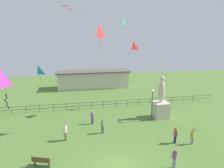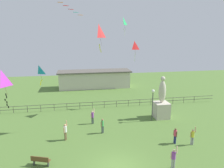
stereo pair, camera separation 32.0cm
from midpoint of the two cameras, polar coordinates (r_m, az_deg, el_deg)
name	(u,v)px [view 2 (the right image)]	position (r m, az deg, el deg)	size (l,w,h in m)	color
statue_monument	(161,105)	(26.86, 13.60, -5.61)	(1.76, 1.76, 5.25)	beige
lamppost	(153,98)	(25.25, 11.35, -3.70)	(0.36, 0.36, 3.89)	#38383D
park_bench	(41,160)	(18.47, -18.30, -19.05)	(1.55, 0.89, 0.85)	brown
person_0	(174,157)	(17.76, 16.88, -18.46)	(0.49, 0.35, 1.92)	#99999E
person_1	(93,116)	(24.66, -4.92, -8.67)	(0.50, 0.30, 1.87)	#3F4C47
person_2	(193,136)	(21.64, 21.41, -12.93)	(0.47, 0.31, 1.83)	#99999E
person_3	(175,135)	(21.34, 17.18, -13.01)	(0.29, 0.46, 1.57)	navy
person_4	(103,125)	(22.41, -2.16, -11.02)	(0.41, 0.32, 1.60)	#3F4C47
person_5	(65,131)	(21.46, -12.12, -12.25)	(0.40, 0.46, 1.99)	brown
kite_0	(134,47)	(29.49, 6.38, 10.06)	(0.82, 0.96, 2.70)	red
kite_1	(39,71)	(23.59, -18.82, 3.26)	(0.87, 0.93, 2.18)	#198CD1
kite_2	(99,32)	(22.31, -3.20, 13.84)	(0.91, 0.99, 2.85)	red
kite_3	(2,80)	(19.31, -27.25, 1.01)	(0.93, 1.04, 3.23)	#B22DB2
kite_4	(123,22)	(27.22, 3.34, 16.49)	(0.86, 1.11, 2.22)	#1EB759
waterfront_railing	(94,104)	(29.69, -4.55, -5.43)	(36.05, 0.06, 0.95)	#4C4742
pavilion_building	(94,79)	(41.07, -4.54, 1.37)	(13.97, 4.22, 3.32)	beige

